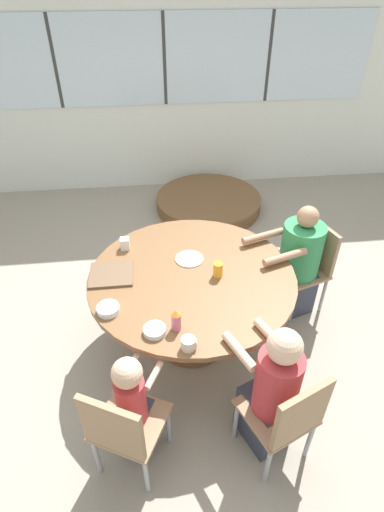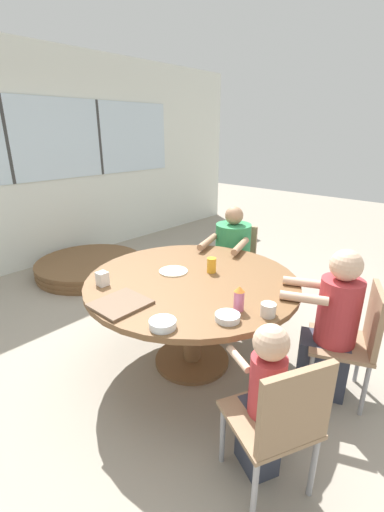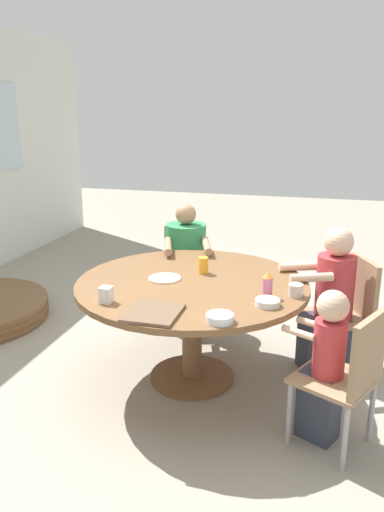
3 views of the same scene
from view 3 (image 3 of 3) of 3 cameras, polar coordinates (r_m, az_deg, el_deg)
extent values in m
plane|color=gray|center=(3.71, 0.00, -13.75)|extent=(16.00, 16.00, 0.00)
cylinder|color=brown|center=(3.40, 0.00, -3.23)|extent=(1.58, 1.58, 0.04)
cylinder|color=brown|center=(3.55, 0.00, -8.86)|extent=(0.14, 0.14, 0.70)
cylinder|color=brown|center=(3.70, 0.00, -13.55)|extent=(0.60, 0.60, 0.03)
cube|color=#937556|center=(4.52, -0.70, -2.37)|extent=(0.50, 0.50, 0.03)
cube|color=#937556|center=(4.62, -0.80, 0.96)|extent=(0.15, 0.37, 0.42)
cylinder|color=#99999E|center=(4.44, 1.60, -5.61)|extent=(0.03, 0.03, 0.40)
cylinder|color=#99999E|center=(4.43, -2.82, -5.70)|extent=(0.03, 0.03, 0.40)
cylinder|color=#99999E|center=(4.76, 1.27, -4.08)|extent=(0.03, 0.03, 0.40)
cylinder|color=#99999E|center=(4.74, -2.83, -4.15)|extent=(0.03, 0.03, 0.40)
cube|color=#937556|center=(3.81, 16.30, -6.78)|extent=(0.52, 0.52, 0.03)
cube|color=#937556|center=(3.80, 19.06, -3.45)|extent=(0.36, 0.18, 0.42)
cylinder|color=#99999E|center=(3.69, 14.65, -11.02)|extent=(0.03, 0.03, 0.40)
cylinder|color=#99999E|center=(3.97, 12.80, -8.83)|extent=(0.03, 0.03, 0.40)
cylinder|color=#99999E|center=(3.82, 19.45, -10.43)|extent=(0.03, 0.03, 0.40)
cylinder|color=#99999E|center=(4.10, 17.31, -8.37)|extent=(0.03, 0.03, 0.40)
cube|color=#937556|center=(2.99, 15.86, -13.40)|extent=(0.54, 0.54, 0.03)
cube|color=#937556|center=(2.83, 19.52, -10.47)|extent=(0.36, 0.20, 0.42)
cylinder|color=#99999E|center=(3.04, 11.03, -17.21)|extent=(0.03, 0.03, 0.40)
cylinder|color=#99999E|center=(3.29, 14.22, -14.54)|extent=(0.03, 0.03, 0.40)
cylinder|color=#99999E|center=(2.91, 17.08, -19.30)|extent=(0.03, 0.03, 0.40)
cylinder|color=#99999E|center=(3.18, 19.83, -16.28)|extent=(0.03, 0.03, 0.40)
cube|color=#333847|center=(4.48, -0.64, -5.23)|extent=(0.50, 0.43, 0.42)
cylinder|color=#2D844C|center=(4.40, -0.69, 0.58)|extent=(0.35, 0.35, 0.48)
sphere|color=#A37A5B|center=(4.32, -0.71, 4.80)|extent=(0.18, 0.18, 0.18)
cylinder|color=#A37A5B|center=(4.09, 1.69, 1.20)|extent=(0.39, 0.18, 0.06)
cylinder|color=#A37A5B|center=(4.08, -2.76, 1.14)|extent=(0.39, 0.18, 0.06)
cube|color=#333847|center=(3.85, 14.76, -9.61)|extent=(0.35, 0.40, 0.42)
cylinder|color=#B23338|center=(3.70, 16.03, -3.39)|extent=(0.27, 0.27, 0.46)
sphere|color=#DBB293|center=(3.61, 16.45, 1.57)|extent=(0.20, 0.20, 0.20)
cylinder|color=#DBB293|center=(3.47, 13.49, -2.42)|extent=(0.17, 0.30, 0.06)
cylinder|color=#DBB293|center=(3.69, 12.14, -1.21)|extent=(0.17, 0.30, 0.06)
cube|color=#333847|center=(3.12, 14.27, -16.16)|extent=(0.24, 0.27, 0.42)
cylinder|color=#B23338|center=(2.93, 15.42, -10.15)|extent=(0.18, 0.18, 0.33)
sphere|color=#DBB293|center=(2.82, 15.81, -5.52)|extent=(0.18, 0.18, 0.18)
cylinder|color=#DBB293|center=(2.89, 12.05, -8.57)|extent=(0.13, 0.20, 0.04)
cylinder|color=#DBB293|center=(3.02, 13.63, -7.54)|extent=(0.13, 0.20, 0.04)
cube|color=brown|center=(2.87, -4.45, -6.50)|extent=(0.33, 0.30, 0.02)
cylinder|color=beige|center=(3.19, 11.76, -3.85)|extent=(0.09, 0.09, 0.08)
torus|color=beige|center=(3.23, 11.81, -3.57)|extent=(0.01, 0.06, 0.06)
cylinder|color=#CC668C|center=(3.13, 8.61, -3.57)|extent=(0.06, 0.06, 0.13)
cone|color=orange|center=(3.11, 8.67, -2.17)|extent=(0.07, 0.07, 0.03)
cylinder|color=gold|center=(3.55, 1.30, -1.07)|extent=(0.07, 0.07, 0.12)
cube|color=silver|center=(3.06, -9.79, -4.40)|extent=(0.07, 0.07, 0.10)
cylinder|color=silver|center=(3.02, 8.63, -5.27)|extent=(0.15, 0.15, 0.04)
cylinder|color=silver|center=(2.77, 3.20, -7.09)|extent=(0.15, 0.15, 0.05)
cylinder|color=beige|center=(3.45, -3.16, -2.57)|extent=(0.23, 0.23, 0.01)
camera|label=1|loc=(3.30, 46.99, 26.06)|focal=28.00mm
camera|label=2|loc=(1.53, 43.68, 9.06)|focal=24.00mm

